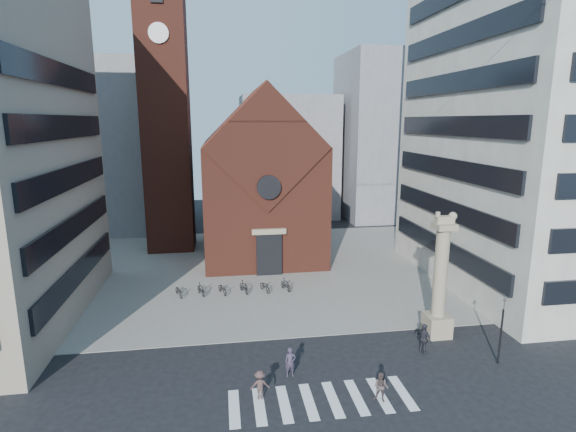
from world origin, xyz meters
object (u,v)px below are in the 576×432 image
object	(u,v)px
pedestrian_2	(424,339)
pedestrian_1	(381,387)
traffic_light	(501,328)
scooter_0	(179,291)
lion_column	(440,288)
pedestrian_0	(290,362)

from	to	relation	value
pedestrian_2	pedestrian_1	bearing A→B (deg)	111.72
traffic_light	pedestrian_2	bearing A→B (deg)	155.51
pedestrian_2	scooter_0	bearing A→B (deg)	30.83
lion_column	scooter_0	bearing A→B (deg)	151.82
lion_column	pedestrian_0	xyz separation A→B (m)	(-10.69, -3.46, -2.59)
scooter_0	lion_column	bearing A→B (deg)	-49.58
lion_column	pedestrian_0	bearing A→B (deg)	-162.06
pedestrian_2	scooter_0	size ratio (longest dim) A/B	1.12
lion_column	scooter_0	xyz separation A→B (m)	(-18.06, 9.68, -2.94)
traffic_light	pedestrian_1	distance (m)	8.85
lion_column	traffic_light	xyz separation A→B (m)	(1.99, -4.00, -1.17)
pedestrian_2	scooter_0	xyz separation A→B (m)	(-16.09, 11.87, -0.48)
pedestrian_0	scooter_0	xyz separation A→B (m)	(-7.37, 13.14, -0.36)
pedestrian_2	traffic_light	bearing A→B (deg)	-137.24
pedestrian_1	pedestrian_2	bearing A→B (deg)	80.31
lion_column	pedestrian_2	world-z (taller)	lion_column
lion_column	traffic_light	world-z (taller)	lion_column
pedestrian_0	pedestrian_1	size ratio (longest dim) A/B	1.08
traffic_light	pedestrian_2	world-z (taller)	traffic_light
lion_column	pedestrian_0	world-z (taller)	lion_column
pedestrian_0	scooter_0	bearing A→B (deg)	121.84
traffic_light	pedestrian_0	distance (m)	12.77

